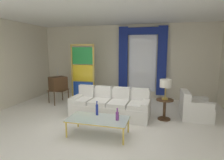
# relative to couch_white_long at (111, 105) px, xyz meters

# --- Properties ---
(ground_plane) EXTENTS (16.00, 16.00, 0.00)m
(ground_plane) POSITION_rel_couch_white_long_xyz_m (-0.04, -0.64, -0.31)
(ground_plane) COLOR white
(wall_rear) EXTENTS (8.00, 0.12, 3.00)m
(wall_rear) POSITION_rel_couch_white_long_xyz_m (-0.04, 2.42, 1.19)
(wall_rear) COLOR beige
(wall_rear) RESTS_ON ground
(wall_left) EXTENTS (0.12, 7.00, 3.00)m
(wall_left) POSITION_rel_couch_white_long_xyz_m (-3.70, -0.04, 1.19)
(wall_left) COLOR beige
(wall_left) RESTS_ON ground
(ceiling_slab) EXTENTS (8.00, 7.60, 0.04)m
(ceiling_slab) POSITION_rel_couch_white_long_xyz_m (-0.04, 0.16, 2.71)
(ceiling_slab) COLOR white
(curtained_window) EXTENTS (2.00, 0.17, 2.70)m
(curtained_window) POSITION_rel_couch_white_long_xyz_m (0.70, 2.26, 1.44)
(curtained_window) COLOR white
(curtained_window) RESTS_ON ground
(couch_white_long) EXTENTS (2.37, 1.01, 0.86)m
(couch_white_long) POSITION_rel_couch_white_long_xyz_m (0.00, 0.00, 0.00)
(couch_white_long) COLOR white
(couch_white_long) RESTS_ON ground
(coffee_table) EXTENTS (1.40, 0.70, 0.41)m
(coffee_table) POSITION_rel_couch_white_long_xyz_m (0.06, -1.37, 0.07)
(coffee_table) COLOR silver
(coffee_table) RESTS_ON ground
(bottle_blue_decanter) EXTENTS (0.07, 0.07, 0.28)m
(bottle_blue_decanter) POSITION_rel_couch_white_long_xyz_m (0.52, -1.38, 0.22)
(bottle_blue_decanter) COLOR #753384
(bottle_blue_decanter) RESTS_ON coffee_table
(bottle_crystal_tall) EXTENTS (0.06, 0.06, 0.35)m
(bottle_crystal_tall) POSITION_rel_couch_white_long_xyz_m (-0.03, -1.18, 0.25)
(bottle_crystal_tall) COLOR navy
(bottle_crystal_tall) RESTS_ON coffee_table
(vintage_tv) EXTENTS (0.74, 0.77, 1.35)m
(vintage_tv) POSITION_rel_couch_white_long_xyz_m (-2.26, 0.80, 0.42)
(vintage_tv) COLOR #472D19
(vintage_tv) RESTS_ON ground
(armchair_white) EXTENTS (0.84, 0.84, 0.80)m
(armchair_white) POSITION_rel_couch_white_long_xyz_m (2.40, 0.35, -0.02)
(armchair_white) COLOR white
(armchair_white) RESTS_ON ground
(stained_glass_divider) EXTENTS (0.95, 0.05, 2.20)m
(stained_glass_divider) POSITION_rel_couch_white_long_xyz_m (-1.47, 1.32, 0.75)
(stained_glass_divider) COLOR gold
(stained_glass_divider) RESTS_ON ground
(peacock_figurine) EXTENTS (0.44, 0.60, 0.50)m
(peacock_figurine) POSITION_rel_couch_white_long_xyz_m (-1.06, 0.98, -0.09)
(peacock_figurine) COLOR beige
(peacock_figurine) RESTS_ON ground
(round_side_table) EXTENTS (0.48, 0.48, 0.59)m
(round_side_table) POSITION_rel_couch_white_long_xyz_m (1.58, 0.04, 0.05)
(round_side_table) COLOR #472D19
(round_side_table) RESTS_ON ground
(table_lamp_brass) EXTENTS (0.32, 0.32, 0.57)m
(table_lamp_brass) POSITION_rel_couch_white_long_xyz_m (1.58, 0.04, 0.72)
(table_lamp_brass) COLOR #B29338
(table_lamp_brass) RESTS_ON round_side_table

